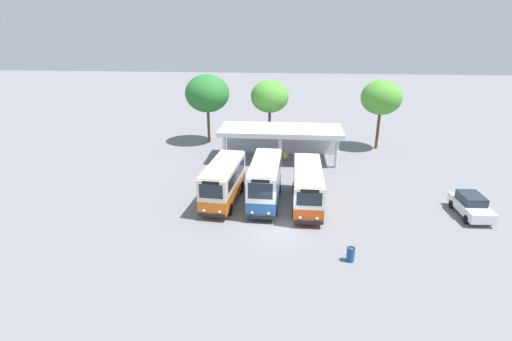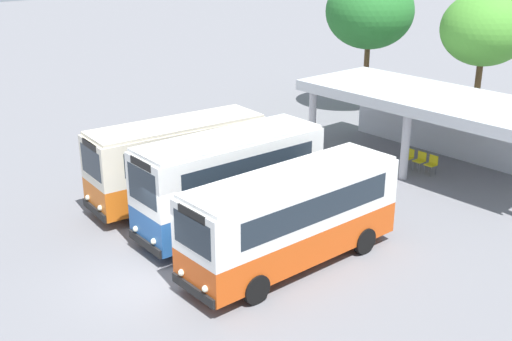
% 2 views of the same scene
% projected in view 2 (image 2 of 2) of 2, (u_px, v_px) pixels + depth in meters
% --- Properties ---
extents(ground_plane, '(180.00, 180.00, 0.00)m').
position_uv_depth(ground_plane, '(150.00, 279.00, 19.36)').
color(ground_plane, slate).
extents(city_bus_nearest_orange, '(2.72, 7.21, 3.25)m').
position_uv_depth(city_bus_nearest_orange, '(178.00, 159.00, 24.40)').
color(city_bus_nearest_orange, black).
rests_on(city_bus_nearest_orange, ground).
extents(city_bus_second_in_row, '(2.40, 7.08, 3.50)m').
position_uv_depth(city_bus_second_in_row, '(230.00, 179.00, 22.01)').
color(city_bus_second_in_row, black).
rests_on(city_bus_second_in_row, ground).
extents(city_bus_middle_cream, '(2.28, 7.71, 3.09)m').
position_uv_depth(city_bus_middle_cream, '(292.00, 215.00, 19.66)').
color(city_bus_middle_cream, black).
rests_on(city_bus_middle_cream, ground).
extents(terminal_canopy, '(12.38, 5.00, 3.40)m').
position_uv_depth(terminal_canopy, '(443.00, 110.00, 28.07)').
color(terminal_canopy, silver).
rests_on(terminal_canopy, ground).
extents(waiting_chair_end_by_column, '(0.45, 0.45, 0.86)m').
position_uv_depth(waiting_chair_end_by_column, '(408.00, 156.00, 28.58)').
color(waiting_chair_end_by_column, slate).
rests_on(waiting_chair_end_by_column, ground).
extents(waiting_chair_second_from_end, '(0.45, 0.45, 0.86)m').
position_uv_depth(waiting_chair_second_from_end, '(420.00, 159.00, 28.16)').
color(waiting_chair_second_from_end, slate).
rests_on(waiting_chair_second_from_end, ground).
extents(waiting_chair_middle_seat, '(0.45, 0.45, 0.86)m').
position_uv_depth(waiting_chair_middle_seat, '(432.00, 163.00, 27.71)').
color(waiting_chair_middle_seat, slate).
rests_on(waiting_chair_middle_seat, ground).
extents(roadside_tree_behind_canopy, '(4.33, 4.33, 7.40)m').
position_uv_depth(roadside_tree_behind_canopy, '(485.00, 29.00, 31.31)').
color(roadside_tree_behind_canopy, brown).
rests_on(roadside_tree_behind_canopy, ground).
extents(roadside_tree_west_of_canopy, '(5.06, 5.06, 7.98)m').
position_uv_depth(roadside_tree_west_of_canopy, '(370.00, 11.00, 36.21)').
color(roadside_tree_west_of_canopy, brown).
rests_on(roadside_tree_west_of_canopy, ground).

